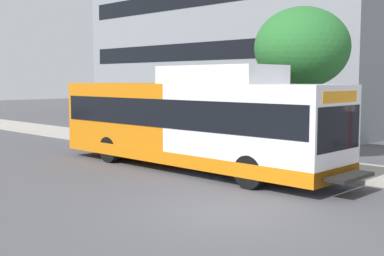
{
  "coord_description": "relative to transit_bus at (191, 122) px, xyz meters",
  "views": [
    {
      "loc": [
        -8.89,
        -7.57,
        3.18
      ],
      "look_at": [
        2.89,
        3.89,
        1.6
      ],
      "focal_mm": 46.94,
      "sensor_mm": 36.0,
      "label": 1
    }
  ],
  "objects": [
    {
      "name": "ground_plane",
      "position": [
        -3.77,
        3.19,
        -1.7
      ],
      "size": [
        120.0,
        120.0,
        0.0
      ],
      "primitive_type": "plane",
      "color": "#4C4C51"
    },
    {
      "name": "street_tree_near_stop",
      "position": [
        4.1,
        -1.92,
        2.68
      ],
      "size": [
        3.62,
        3.62,
        5.8
      ],
      "color": "#4C3823",
      "rests_on": "sidewalk_curb"
    },
    {
      "name": "lattice_comm_tower",
      "position": [
        17.44,
        28.7,
        6.41
      ],
      "size": [
        1.1,
        1.1,
        24.75
      ],
      "color": "#B7B7BC",
      "rests_on": "ground"
    },
    {
      "name": "transit_bus",
      "position": [
        0.0,
        0.0,
        0.0
      ],
      "size": [
        2.58,
        12.25,
        3.65
      ],
      "color": "white",
      "rests_on": "ground"
    },
    {
      "name": "sidewalk_curb",
      "position": [
        3.23,
        1.19,
        -1.63
      ],
      "size": [
        3.0,
        56.0,
        0.14
      ],
      "primitive_type": "cube",
      "color": "#A8A399",
      "rests_on": "ground"
    }
  ]
}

